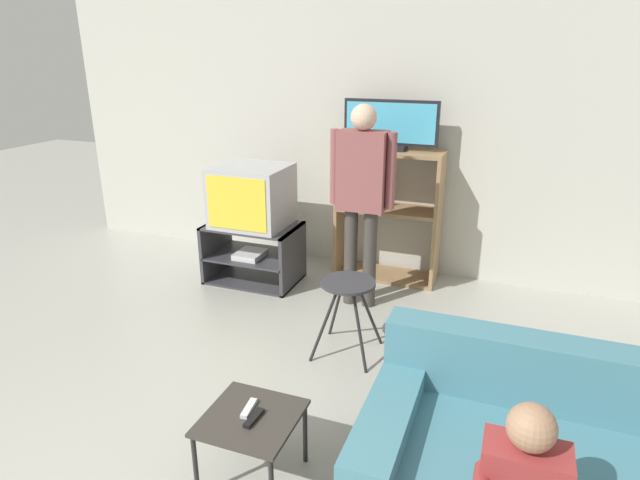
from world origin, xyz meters
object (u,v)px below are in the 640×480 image
Objects in this scene: media_shelf at (388,214)px; person_standing_adult at (362,188)px; folding_stool at (348,293)px; snack_table at (251,424)px; remote_control_white at (249,408)px; tv_stand at (253,253)px; television_flat at (390,126)px; television_main at (252,196)px; couch at (546,475)px; remote_control_black at (254,418)px.

media_shelf is 0.76m from person_standing_adult.
snack_table is (-0.07, -1.30, -0.14)m from folding_stool.
folding_stool is 3.88× the size of remote_control_white.
folding_stool reaches higher than tv_stand.
tv_stand is 1.69m from television_flat.
person_standing_adult is (-0.07, -0.64, 0.40)m from media_shelf.
person_standing_adult is at bearing 84.84° from remote_control_white.
media_shelf reaches higher than tv_stand.
television_main is 0.39× the size of couch.
couch is 0.98× the size of person_standing_adult.
remote_control_black is (0.03, -2.74, -0.23)m from media_shelf.
tv_stand is at bearing -155.56° from media_shelf.
couch is at bearing -52.29° from person_standing_adult.
remote_control_black is at bearing -62.67° from television_main.
television_flat is at bearing 83.41° from remote_control_white.
television_main is at bearing -156.35° from media_shelf.
tv_stand is at bearing 121.42° from remote_control_black.
remote_control_black is 2.19m from person_standing_adult.
television_flat is 2.89m from remote_control_white.
television_flat is 0.77m from person_standing_adult.
television_flat reaches higher than remote_control_white.
snack_table is (1.13, -2.22, -0.48)m from television_main.
television_main is 0.53× the size of media_shelf.
snack_table is 2.19m from person_standing_adult.
remote_control_white is (-0.06, 0.06, 0.00)m from remote_control_black.
couch is (2.48, -1.98, -0.56)m from television_main.
media_shelf reaches higher than snack_table.
television_main is 1.14× the size of folding_stool.
person_standing_adult is at bearing -94.71° from television_flat.
couch is at bearing -61.27° from television_flat.
remote_control_black is at bearing -62.45° from tv_stand.
television_flat reaches higher than couch.
couch is at bearing 14.93° from remote_control_black.
snack_table is at bearing -90.01° from media_shelf.
folding_stool is 1.32m from remote_control_black.
television_flat is at bearing 139.84° from media_shelf.
snack_table is 0.06m from remote_control_black.
tv_stand is 0.51× the size of couch.
remote_control_black is (1.16, -2.24, -0.43)m from television_main.
television_flat is at bearing 94.78° from remote_control_black.
media_shelf is 2.70× the size of snack_table.
snack_table is (1.13, -2.21, 0.06)m from tv_stand.
tv_stand reaches higher than remote_control_white.
media_shelf is 2.74m from snack_table.
tv_stand reaches higher than snack_table.
television_flat is 0.50× the size of person_standing_adult.
media_shelf reaches higher than remote_control_black.
remote_control_black is at bearing -91.98° from folding_stool.
folding_stool is 1.31m from snack_table.
remote_control_white is (-0.01, -2.70, -1.03)m from television_flat.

